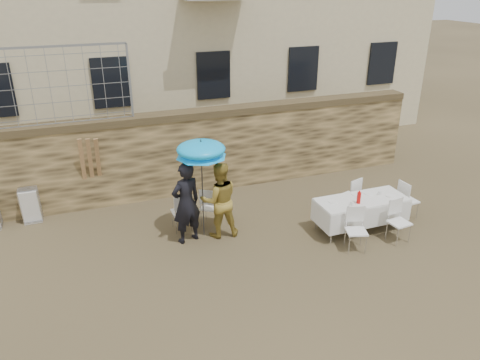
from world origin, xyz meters
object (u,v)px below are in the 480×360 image
object	(u,v)px
banquet_table	(362,201)
soda_bottle	(359,198)
couple_chair_right	(210,206)
table_chair_front_right	(399,222)
woman_dress	(219,200)
table_chair_front_left	(356,230)
table_chair_side	(408,199)
umbrella	(201,152)
table_chair_back	(349,195)
man_suit	(186,203)
chair_stack_right	(31,203)
couple_chair_left	(181,211)

from	to	relation	value
banquet_table	soda_bottle	world-z (taller)	soda_bottle
couple_chair_right	table_chair_front_right	bearing A→B (deg)	-174.48
table_chair_front_right	soda_bottle	bearing A→B (deg)	132.76
table_chair_front_right	woman_dress	bearing A→B (deg)	149.49
woman_dress	couple_chair_right	size ratio (longest dim) A/B	1.84
woman_dress	banquet_table	xyz separation A→B (m)	(3.14, -0.86, -0.15)
table_chair_front_left	table_chair_side	size ratio (longest dim) A/B	1.00
table_chair_side	couple_chair_right	bearing A→B (deg)	70.11
umbrella	table_chair_back	bearing A→B (deg)	-2.49
man_suit	soda_bottle	distance (m)	3.82
couple_chair_right	umbrella	bearing A→B (deg)	92.18
chair_stack_right	table_chair_side	bearing A→B (deg)	-19.20
soda_bottle	chair_stack_right	distance (m)	7.70
table_chair_front_right	chair_stack_right	bearing A→B (deg)	146.80
woman_dress	table_chair_front_right	bearing A→B (deg)	161.32
table_chair_back	man_suit	bearing A→B (deg)	-17.95
umbrella	table_chair_back	distance (m)	4.00
man_suit	banquet_table	world-z (taller)	man_suit
banquet_table	table_chair_front_left	distance (m)	0.99
woman_dress	banquet_table	bearing A→B (deg)	169.87
umbrella	table_chair_side	size ratio (longest dim) A/B	2.23
umbrella	table_chair_front_right	distance (m)	4.61
couple_chair_right	table_chair_front_right	distance (m)	4.27
man_suit	table_chair_back	size ratio (longest dim) A/B	1.95
woman_dress	couple_chair_left	distance (m)	1.01
table_chair_side	banquet_table	bearing A→B (deg)	90.14
chair_stack_right	couple_chair_right	bearing A→B (deg)	-22.81
umbrella	soda_bottle	size ratio (longest dim) A/B	8.22
couple_chair_right	table_chair_front_right	world-z (taller)	same
umbrella	soda_bottle	bearing A→B (deg)	-18.66
woman_dress	chair_stack_right	xyz separation A→B (m)	(-4.03, 2.22, -0.42)
couple_chair_right	table_chair_front_right	xyz separation A→B (m)	(3.69, -2.16, 0.00)
table_chair_front_right	umbrella	bearing A→B (deg)	150.15
soda_bottle	umbrella	bearing A→B (deg)	161.34
soda_bottle	table_chair_front_right	world-z (taller)	soda_bottle
couple_chair_left	chair_stack_right	bearing A→B (deg)	-28.52
table_chair_front_left	table_chair_back	world-z (taller)	same
man_suit	table_chair_side	bearing A→B (deg)	154.66
table_chair_front_right	couple_chair_left	bearing A→B (deg)	147.15
umbrella	table_chair_back	xyz separation A→B (m)	(3.69, -0.16, -1.54)
umbrella	chair_stack_right	bearing A→B (deg)	150.02
couple_chair_right	chair_stack_right	world-z (taller)	couple_chair_right
man_suit	soda_bottle	xyz separation A→B (m)	(3.69, -1.01, -0.03)
woman_dress	table_chair_back	bearing A→B (deg)	-175.84
soda_bottle	chair_stack_right	bearing A→B (deg)	155.11
soda_bottle	couple_chair_right	bearing A→B (deg)	152.43
banquet_table	couple_chair_left	bearing A→B (deg)	160.06
couple_chair_right	banquet_table	distance (m)	3.50
woman_dress	couple_chair_right	world-z (taller)	woman_dress
woman_dress	umbrella	distance (m)	1.20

